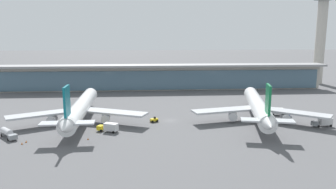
{
  "coord_description": "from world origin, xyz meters",
  "views": [
    {
      "loc": [
        -9.78,
        -119.43,
        32.19
      ],
      "look_at": [
        0.0,
        11.68,
        8.0
      ],
      "focal_mm": 34.43,
      "sensor_mm": 36.0,
      "label": 1
    }
  ],
  "objects_px": {
    "airliner_left_stand": "(81,108)",
    "airliner_centre_stand": "(258,106)",
    "safety_cone_alpha": "(26,142)",
    "service_truck_mid_apron_yellow": "(154,120)",
    "service_truck_by_tail_yellow": "(109,127)",
    "service_truck_near_nose_blue": "(279,111)",
    "service_truck_on_taxiway_grey": "(323,122)",
    "safety_cone_bravo": "(22,144)",
    "service_truck_under_wing_grey": "(8,133)",
    "control_tower": "(321,28)",
    "safety_cone_charlie": "(88,139)"
  },
  "relations": [
    {
      "from": "service_truck_on_taxiway_grey",
      "to": "safety_cone_bravo",
      "type": "distance_m",
      "value": 101.43
    },
    {
      "from": "control_tower",
      "to": "service_truck_near_nose_blue",
      "type": "bearing_deg",
      "value": -126.44
    },
    {
      "from": "safety_cone_bravo",
      "to": "control_tower",
      "type": "bearing_deg",
      "value": 36.37
    },
    {
      "from": "safety_cone_charlie",
      "to": "service_truck_on_taxiway_grey",
      "type": "bearing_deg",
      "value": 6.28
    },
    {
      "from": "service_truck_under_wing_grey",
      "to": "service_truck_mid_apron_yellow",
      "type": "distance_m",
      "value": 49.51
    },
    {
      "from": "service_truck_mid_apron_yellow",
      "to": "safety_cone_bravo",
      "type": "relative_size",
      "value": 4.73
    },
    {
      "from": "airliner_centre_stand",
      "to": "service_truck_under_wing_grey",
      "type": "distance_m",
      "value": 87.94
    },
    {
      "from": "service_truck_under_wing_grey",
      "to": "safety_cone_charlie",
      "type": "height_order",
      "value": "service_truck_under_wing_grey"
    },
    {
      "from": "service_truck_mid_apron_yellow",
      "to": "safety_cone_bravo",
      "type": "height_order",
      "value": "service_truck_mid_apron_yellow"
    },
    {
      "from": "safety_cone_alpha",
      "to": "safety_cone_bravo",
      "type": "relative_size",
      "value": 1.0
    },
    {
      "from": "service_truck_by_tail_yellow",
      "to": "service_truck_on_taxiway_grey",
      "type": "distance_m",
      "value": 76.02
    },
    {
      "from": "control_tower",
      "to": "safety_cone_charlie",
      "type": "height_order",
      "value": "control_tower"
    },
    {
      "from": "airliner_left_stand",
      "to": "service_truck_near_nose_blue",
      "type": "relative_size",
      "value": 8.56
    },
    {
      "from": "service_truck_on_taxiway_grey",
      "to": "service_truck_under_wing_grey",
      "type": "bearing_deg",
      "value": -177.11
    },
    {
      "from": "control_tower",
      "to": "safety_cone_bravo",
      "type": "xyz_separation_m",
      "value": [
        -153.89,
        -113.31,
        -36.39
      ]
    },
    {
      "from": "service_truck_near_nose_blue",
      "to": "safety_cone_alpha",
      "type": "height_order",
      "value": "service_truck_near_nose_blue"
    },
    {
      "from": "service_truck_under_wing_grey",
      "to": "service_truck_on_taxiway_grey",
      "type": "height_order",
      "value": "service_truck_on_taxiway_grey"
    },
    {
      "from": "service_truck_near_nose_blue",
      "to": "safety_cone_charlie",
      "type": "height_order",
      "value": "service_truck_near_nose_blue"
    },
    {
      "from": "safety_cone_alpha",
      "to": "airliner_left_stand",
      "type": "bearing_deg",
      "value": 61.03
    },
    {
      "from": "airliner_centre_stand",
      "to": "service_truck_near_nose_blue",
      "type": "bearing_deg",
      "value": 30.65
    },
    {
      "from": "service_truck_under_wing_grey",
      "to": "service_truck_by_tail_yellow",
      "type": "bearing_deg",
      "value": 7.82
    },
    {
      "from": "airliner_left_stand",
      "to": "service_truck_near_nose_blue",
      "type": "distance_m",
      "value": 78.74
    },
    {
      "from": "service_truck_under_wing_grey",
      "to": "safety_cone_bravo",
      "type": "relative_size",
      "value": 11.33
    },
    {
      "from": "airliner_left_stand",
      "to": "safety_cone_charlie",
      "type": "bearing_deg",
      "value": -74.03
    },
    {
      "from": "airliner_left_stand",
      "to": "service_truck_by_tail_yellow",
      "type": "bearing_deg",
      "value": -48.31
    },
    {
      "from": "service_truck_on_taxiway_grey",
      "to": "control_tower",
      "type": "relative_size",
      "value": 0.11
    },
    {
      "from": "service_truck_by_tail_yellow",
      "to": "safety_cone_charlie",
      "type": "bearing_deg",
      "value": -125.88
    },
    {
      "from": "airliner_centre_stand",
      "to": "service_truck_by_tail_yellow",
      "type": "relative_size",
      "value": 8.51
    },
    {
      "from": "service_truck_under_wing_grey",
      "to": "airliner_centre_stand",
      "type": "bearing_deg",
      "value": 10.01
    },
    {
      "from": "service_truck_mid_apron_yellow",
      "to": "control_tower",
      "type": "height_order",
      "value": "control_tower"
    },
    {
      "from": "airliner_left_stand",
      "to": "airliner_centre_stand",
      "type": "bearing_deg",
      "value": -1.86
    },
    {
      "from": "service_truck_near_nose_blue",
      "to": "service_truck_mid_apron_yellow",
      "type": "bearing_deg",
      "value": -172.94
    },
    {
      "from": "safety_cone_bravo",
      "to": "safety_cone_charlie",
      "type": "relative_size",
      "value": 1.0
    },
    {
      "from": "safety_cone_alpha",
      "to": "safety_cone_bravo",
      "type": "xyz_separation_m",
      "value": [
        -0.6,
        -1.78,
        0.0
      ]
    },
    {
      "from": "safety_cone_charlie",
      "to": "airliner_left_stand",
      "type": "bearing_deg",
      "value": 105.97
    },
    {
      "from": "service_truck_under_wing_grey",
      "to": "service_truck_on_taxiway_grey",
      "type": "distance_m",
      "value": 107.42
    },
    {
      "from": "airliner_centre_stand",
      "to": "airliner_left_stand",
      "type": "bearing_deg",
      "value": 178.14
    },
    {
      "from": "service_truck_mid_apron_yellow",
      "to": "service_truck_by_tail_yellow",
      "type": "xyz_separation_m",
      "value": [
        -15.64,
        -11.48,
        0.82
      ]
    },
    {
      "from": "airliner_left_stand",
      "to": "service_truck_by_tail_yellow",
      "type": "height_order",
      "value": "airliner_left_stand"
    },
    {
      "from": "service_truck_mid_apron_yellow",
      "to": "service_truck_under_wing_grey",
      "type": "bearing_deg",
      "value": -161.41
    },
    {
      "from": "safety_cone_bravo",
      "to": "airliner_left_stand",
      "type": "bearing_deg",
      "value": 61.73
    },
    {
      "from": "control_tower",
      "to": "safety_cone_charlie",
      "type": "distance_m",
      "value": 177.96
    },
    {
      "from": "control_tower",
      "to": "safety_cone_alpha",
      "type": "distance_m",
      "value": 193.04
    },
    {
      "from": "service_truck_under_wing_grey",
      "to": "safety_cone_bravo",
      "type": "bearing_deg",
      "value": -45.4
    },
    {
      "from": "service_truck_near_nose_blue",
      "to": "service_truck_mid_apron_yellow",
      "type": "xyz_separation_m",
      "value": [
        -51.14,
        -6.34,
        -0.82
      ]
    },
    {
      "from": "airliner_centre_stand",
      "to": "service_truck_on_taxiway_grey",
      "type": "distance_m",
      "value": 23.3
    },
    {
      "from": "service_truck_mid_apron_yellow",
      "to": "service_truck_near_nose_blue",
      "type": "bearing_deg",
      "value": 7.06
    },
    {
      "from": "service_truck_near_nose_blue",
      "to": "safety_cone_alpha",
      "type": "bearing_deg",
      "value": -163.45
    },
    {
      "from": "service_truck_on_taxiway_grey",
      "to": "safety_cone_bravo",
      "type": "xyz_separation_m",
      "value": [
        -100.7,
        -12.09,
        -1.37
      ]
    },
    {
      "from": "airliner_centre_stand",
      "to": "safety_cone_alpha",
      "type": "height_order",
      "value": "airliner_centre_stand"
    }
  ]
}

